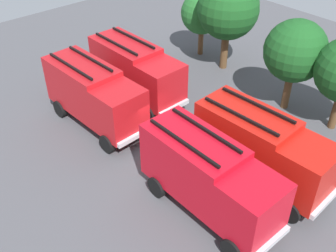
# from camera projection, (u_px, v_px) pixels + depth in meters

# --- Properties ---
(ground_plane) EXTENTS (48.80, 48.80, 0.00)m
(ground_plane) POSITION_uv_depth(u_px,v_px,m) (168.00, 145.00, 23.08)
(ground_plane) COLOR #4C4C51
(fire_truck_0) EXTENTS (7.30, 3.00, 3.88)m
(fire_truck_0) POSITION_uv_depth(u_px,v_px,m) (94.00, 93.00, 23.59)
(fire_truck_0) COLOR red
(fire_truck_0) RESTS_ON ground
(fire_truck_1) EXTENTS (7.22, 2.79, 3.88)m
(fire_truck_1) POSITION_uv_depth(u_px,v_px,m) (209.00, 176.00, 17.95)
(fire_truck_1) COLOR red
(fire_truck_1) RESTS_ON ground
(fire_truck_2) EXTENTS (7.24, 2.85, 3.88)m
(fire_truck_2) POSITION_uv_depth(u_px,v_px,m) (136.00, 69.00, 25.97)
(fire_truck_2) COLOR red
(fire_truck_2) RESTS_ON ground
(fire_truck_3) EXTENTS (7.30, 3.02, 3.88)m
(fire_truck_3) POSITION_uv_depth(u_px,v_px,m) (262.00, 147.00, 19.59)
(fire_truck_3) COLOR red
(fire_truck_3) RESTS_ON ground
(firefighter_0) EXTENTS (0.46, 0.47, 1.67)m
(firefighter_0) POSITION_uv_depth(u_px,v_px,m) (155.00, 65.00, 29.02)
(firefighter_0) COLOR black
(firefighter_0) RESTS_ON ground
(firefighter_1) EXTENTS (0.30, 0.45, 1.80)m
(firefighter_1) POSITION_uv_depth(u_px,v_px,m) (270.00, 128.00, 22.76)
(firefighter_1) COLOR black
(firefighter_1) RESTS_ON ground
(firefighter_2) EXTENTS (0.48, 0.40, 1.68)m
(firefighter_2) POSITION_uv_depth(u_px,v_px,m) (204.00, 120.00, 23.53)
(firefighter_2) COLOR black
(firefighter_2) RESTS_ON ground
(tree_0) EXTENTS (3.28, 3.28, 5.09)m
(tree_0) POSITION_uv_depth(u_px,v_px,m) (202.00, 13.00, 30.61)
(tree_0) COLOR brown
(tree_0) RESTS_ON ground
(tree_1) EXTENTS (4.39, 4.39, 6.81)m
(tree_1) POSITION_uv_depth(u_px,v_px,m) (228.00, 9.00, 28.05)
(tree_1) COLOR brown
(tree_1) RESTS_ON ground
(tree_2) EXTENTS (3.84, 3.84, 5.95)m
(tree_2) POSITION_uv_depth(u_px,v_px,m) (295.00, 51.00, 23.96)
(tree_2) COLOR brown
(tree_2) RESTS_ON ground
(traffic_cone_0) EXTENTS (0.46, 0.46, 0.66)m
(traffic_cone_0) POSITION_uv_depth(u_px,v_px,m) (174.00, 83.00, 28.22)
(traffic_cone_0) COLOR #F2600C
(traffic_cone_0) RESTS_ON ground
(traffic_cone_1) EXTENTS (0.47, 0.47, 0.68)m
(traffic_cone_1) POSITION_uv_depth(u_px,v_px,m) (208.00, 128.00, 23.86)
(traffic_cone_1) COLOR #F2600C
(traffic_cone_1) RESTS_ON ground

